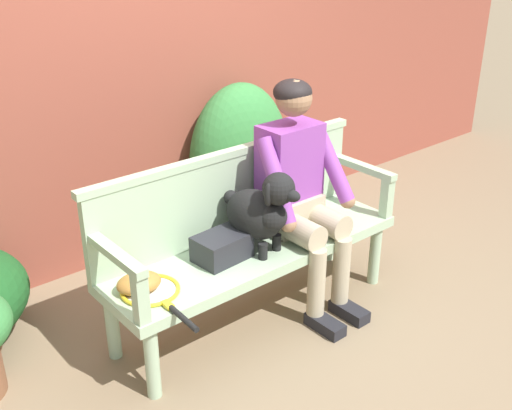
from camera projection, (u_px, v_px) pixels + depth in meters
The scene contains 13 objects.
ground_plane at pixel (256, 315), 3.60m from camera, with size 40.00×40.00×0.00m, color #7A664C.
brick_garden_fence at pixel (127, 44), 3.90m from camera, with size 8.00×0.30×2.75m, color brown.
hedge_bush_far_right at pixel (240, 159), 4.39m from camera, with size 0.79×0.53×1.09m, color #337538.
hedge_bush_mid_left at pixel (240, 194), 4.48m from camera, with size 0.87×0.78×0.57m, color #337538.
garden_bench at pixel (256, 255), 3.43m from camera, with size 1.76×0.51×0.46m.
bench_backrest at pixel (230, 191), 3.45m from camera, with size 1.80×0.06×0.50m.
bench_armrest_left_end at pixel (125, 272), 2.77m from camera, with size 0.06×0.51×0.28m.
bench_armrest_right_end at pixel (372, 179), 3.75m from camera, with size 0.06×0.51×0.28m.
person_seated at pixel (299, 188), 3.46m from camera, with size 0.56×0.65×1.33m.
dog_on_bench at pixel (261, 211), 3.26m from camera, with size 0.30×0.48×0.48m.
tennis_racket at pixel (153, 293), 2.96m from camera, with size 0.30×0.57×0.03m.
baseball_glove at pixel (139, 283), 2.97m from camera, with size 0.22×0.17×0.09m, color #9E6B2D.
sports_bag at pixel (222, 247), 3.25m from camera, with size 0.28×0.20×0.14m, color #232328.
Camera 1 is at (-1.93, -2.29, 2.09)m, focal length 43.42 mm.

